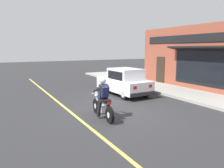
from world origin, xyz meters
The scene contains 7 objects.
ground_plane centered at (0.00, 0.00, 0.00)m, with size 80.00×80.00×0.00m, color #2B2B2D.
sidewalk_curb centered at (5.35, 3.00, 0.07)m, with size 2.60×22.00×0.14m, color #9E9B93.
lane_stripe centered at (-1.80, 3.00, 0.00)m, with size 0.12×19.80×0.01m, color #D1C64C.
storefront_building centered at (6.88, 2.50, 2.11)m, with size 1.25×9.02×4.20m.
motorcycle_with_rider centered at (-0.92, -0.33, 0.68)m, with size 0.59×2.02×1.62m.
car_hatchback centered at (2.13, 3.05, 0.77)m, with size 1.77×3.84×1.57m.
traffic_cone centered at (6.10, 6.37, 0.43)m, with size 0.36×0.36×0.60m.
Camera 1 is at (-4.58, -7.81, 2.72)m, focal length 35.00 mm.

